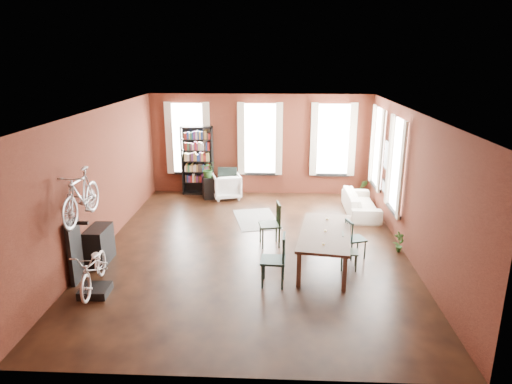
# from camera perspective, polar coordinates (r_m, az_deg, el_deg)

# --- Properties ---
(room) EXTENTS (9.00, 9.04, 3.22)m
(room) POSITION_cam_1_polar(r_m,az_deg,el_deg) (10.71, 1.05, 4.82)
(room) COLOR black
(room) RESTS_ON ground
(dining_table) EXTENTS (1.37, 2.41, 0.78)m
(dining_table) POSITION_cam_1_polar(r_m,az_deg,el_deg) (9.91, 8.57, -7.00)
(dining_table) COLOR brown
(dining_table) RESTS_ON ground
(dining_chair_a) EXTENTS (0.51, 0.51, 1.04)m
(dining_chair_a) POSITION_cam_1_polar(r_m,az_deg,el_deg) (8.99, 2.14, -8.49)
(dining_chair_a) COLOR #1A3A37
(dining_chair_a) RESTS_ON ground
(dining_chair_b) EXTENTS (0.56, 0.56, 1.04)m
(dining_chair_b) POSITION_cam_1_polar(r_m,az_deg,el_deg) (10.76, 1.73, -4.10)
(dining_chair_b) COLOR black
(dining_chair_b) RESTS_ON ground
(dining_chair_c) EXTENTS (0.40, 0.40, 0.78)m
(dining_chair_c) POSITION_cam_1_polar(r_m,az_deg,el_deg) (9.85, 11.59, -7.30)
(dining_chair_c) COLOR black
(dining_chair_c) RESTS_ON ground
(dining_chair_d) EXTENTS (0.51, 0.51, 0.87)m
(dining_chair_d) POSITION_cam_1_polar(r_m,az_deg,el_deg) (10.42, 12.31, -5.72)
(dining_chair_d) COLOR #163230
(dining_chair_d) RESTS_ON ground
(bookshelf) EXTENTS (1.00, 0.32, 2.20)m
(bookshelf) POSITION_cam_1_polar(r_m,az_deg,el_deg) (14.75, -7.32, 3.89)
(bookshelf) COLOR black
(bookshelf) RESTS_ON ground
(white_armchair) EXTENTS (1.01, 0.98, 0.86)m
(white_armchair) POSITION_cam_1_polar(r_m,az_deg,el_deg) (14.38, -3.70, 0.90)
(white_armchair) COLOR white
(white_armchair) RESTS_ON ground
(cream_sofa) EXTENTS (0.61, 2.08, 0.81)m
(cream_sofa) POSITION_cam_1_polar(r_m,az_deg,el_deg) (13.29, 13.00, -0.95)
(cream_sofa) COLOR beige
(cream_sofa) RESTS_ON ground
(striped_rug) EXTENTS (1.44, 1.93, 0.01)m
(striped_rug) POSITION_cam_1_polar(r_m,az_deg,el_deg) (12.58, 0.06, -3.43)
(striped_rug) COLOR black
(striped_rug) RESTS_ON ground
(bike_trainer) EXTENTS (0.55, 0.55, 0.15)m
(bike_trainer) POSITION_cam_1_polar(r_m,az_deg,el_deg) (9.33, -19.46, -11.56)
(bike_trainer) COLOR black
(bike_trainer) RESTS_ON ground
(bike_wall_rack) EXTENTS (0.16, 0.60, 1.30)m
(bike_wall_rack) POSITION_cam_1_polar(r_m,az_deg,el_deg) (9.71, -21.70, -6.92)
(bike_wall_rack) COLOR black
(bike_wall_rack) RESTS_ON ground
(console_table) EXTENTS (0.40, 0.80, 0.80)m
(console_table) POSITION_cam_1_polar(r_m,az_deg,el_deg) (10.51, -18.99, -6.28)
(console_table) COLOR black
(console_table) RESTS_ON ground
(plant_stand) EXTENTS (0.44, 0.44, 0.68)m
(plant_stand) POSITION_cam_1_polar(r_m,az_deg,el_deg) (14.39, -5.95, 0.50)
(plant_stand) COLOR black
(plant_stand) RESTS_ON ground
(plant_by_sofa) EXTENTS (0.36, 0.60, 0.26)m
(plant_by_sofa) POSITION_cam_1_polar(r_m,az_deg,el_deg) (14.89, 13.10, -0.16)
(plant_by_sofa) COLOR #305E25
(plant_by_sofa) RESTS_ON ground
(plant_small) EXTENTS (0.41, 0.54, 0.17)m
(plant_small) POSITION_cam_1_polar(r_m,az_deg,el_deg) (11.07, 17.38, -6.73)
(plant_small) COLOR #2B5B24
(plant_small) RESTS_ON ground
(bicycle_floor) EXTENTS (0.62, 0.86, 1.54)m
(bicycle_floor) POSITION_cam_1_polar(r_m,az_deg,el_deg) (8.94, -19.84, -6.86)
(bicycle_floor) COLOR beige
(bicycle_floor) RESTS_ON bike_trainer
(bicycle_hung) EXTENTS (0.47, 1.00, 1.66)m
(bicycle_hung) POSITION_cam_1_polar(r_m,az_deg,el_deg) (9.14, -21.26, 1.55)
(bicycle_hung) COLOR #A5A8AD
(bicycle_hung) RESTS_ON bike_wall_rack
(plant_on_stand) EXTENTS (0.56, 0.60, 0.41)m
(plant_on_stand) POSITION_cam_1_polar(r_m,az_deg,el_deg) (14.26, -5.97, 2.63)
(plant_on_stand) COLOR #285B24
(plant_on_stand) RESTS_ON plant_stand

